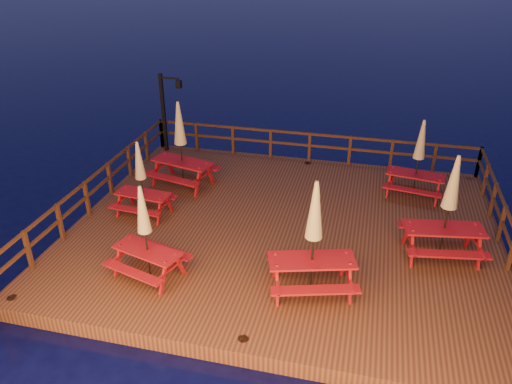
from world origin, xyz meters
TOP-DOWN VIEW (x-y plane):
  - ground at (0.00, 0.00)m, footprint 500.00×500.00m
  - deck at (0.00, 0.00)m, footprint 12.00×10.00m
  - deck_piles at (0.00, 0.00)m, footprint 11.44×9.44m
  - railing at (0.00, 1.78)m, footprint 11.80×9.75m
  - lamp_post at (-5.39, 4.55)m, footprint 0.85×0.18m
  - picnic_table_0 at (3.66, 2.91)m, footprint 2.01×1.75m
  - picnic_table_1 at (-2.83, -3.01)m, footprint 2.05×1.85m
  - picnic_table_2 at (4.23, -0.45)m, footprint 2.24×1.95m
  - picnic_table_3 at (-4.24, -0.25)m, footprint 1.75×1.49m
  - picnic_table_4 at (-3.82, 1.88)m, footprint 2.35×2.08m
  - picnic_table_5 at (1.13, -2.63)m, footprint 2.39×2.14m

SIDE VIEW (x-z plane):
  - deck_piles at x=0.00m, z-range -1.00..0.40m
  - ground at x=0.00m, z-range 0.00..0.00m
  - deck at x=0.00m, z-range 0.00..0.40m
  - railing at x=0.00m, z-range 0.61..1.71m
  - picnic_table_3 at x=-4.24m, z-range 0.45..2.77m
  - picnic_table_1 at x=-2.83m, z-range 0.45..2.91m
  - picnic_table_0 at x=3.66m, z-range 0.45..3.01m
  - picnic_table_2 at x=4.23m, z-range 0.46..3.32m
  - picnic_table_5 at x=1.13m, z-range 0.46..3.33m
  - picnic_table_4 at x=-3.82m, z-range 0.46..3.34m
  - lamp_post at x=-5.39m, z-range 0.70..3.70m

